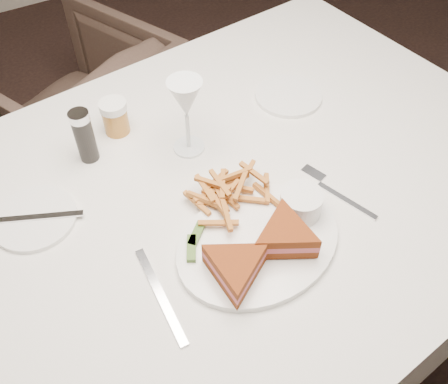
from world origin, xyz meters
TOP-DOWN VIEW (x-y plane):
  - ground at (0.00, 0.00)m, footprint 5.00×5.00m
  - table at (-0.24, 0.09)m, footprint 1.53×1.11m
  - chair_far at (-0.29, 1.06)m, footprint 0.79×0.77m
  - table_setting at (-0.24, 0.04)m, footprint 0.80×0.61m

SIDE VIEW (x-z plane):
  - ground at x=0.00m, z-range 0.00..0.00m
  - chair_far at x=-0.29m, z-range 0.00..0.63m
  - table at x=-0.24m, z-range 0.00..0.75m
  - table_setting at x=-0.24m, z-range 0.70..0.88m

